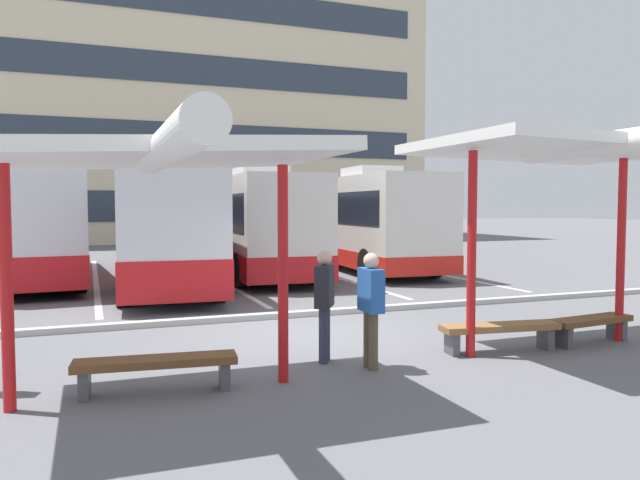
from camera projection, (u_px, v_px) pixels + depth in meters
name	position (u px, v px, depth m)	size (l,w,h in m)	color
ground_plane	(314.00, 334.00, 11.05)	(160.00, 160.00, 0.00)	slate
terminal_building	(145.00, 88.00, 41.92)	(37.30, 12.34, 23.71)	beige
coach_bus_0	(30.00, 224.00, 19.16)	(3.47, 11.12, 3.77)	silver
coach_bus_1	(162.00, 229.00, 18.13)	(3.15, 11.53, 3.58)	silver
coach_bus_2	(252.00, 225.00, 21.20)	(3.14, 11.34, 3.58)	silver
coach_bus_3	(357.00, 221.00, 22.91)	(3.21, 11.33, 3.69)	silver
lane_stripe_1	(96.00, 280.00, 18.94)	(0.16, 14.00, 0.01)	white
lane_stripe_2	(212.00, 275.00, 20.24)	(0.16, 14.00, 0.01)	white
lane_stripe_3	(314.00, 271.00, 21.54)	(0.16, 14.00, 0.01)	white
lane_stripe_4	(404.00, 267.00, 22.84)	(0.16, 14.00, 0.01)	white
waiting_shelter_0	(156.00, 159.00, 7.04)	(4.26, 5.02, 3.11)	red
bench_0	(156.00, 366.00, 7.53)	(2.02, 0.64, 0.45)	brown
waiting_shelter_1	(565.00, 152.00, 9.49)	(4.04, 5.06, 3.41)	red
bench_1	(500.00, 331.00, 9.68)	(1.99, 0.68, 0.45)	brown
bench_2	(591.00, 324.00, 10.25)	(1.67, 0.59, 0.45)	brown
platform_kerb	(286.00, 315.00, 12.63)	(44.00, 0.24, 0.12)	#ADADA8
waiting_passenger_0	(371.00, 302.00, 8.65)	(0.23, 0.49, 1.67)	brown
waiting_passenger_2	(324.00, 297.00, 9.02)	(0.44, 0.53, 1.68)	#33384C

